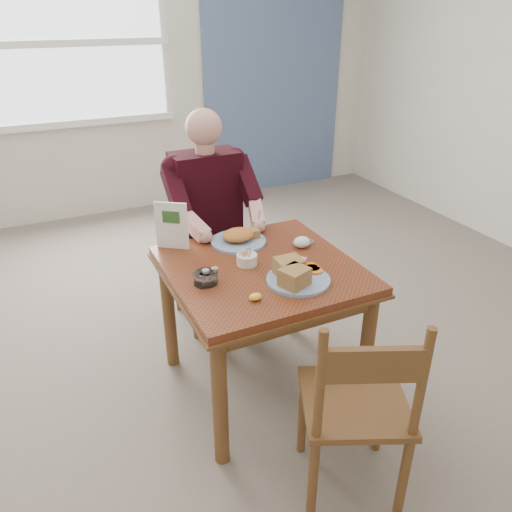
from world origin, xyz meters
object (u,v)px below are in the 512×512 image
table (262,285)px  diner (210,207)px  near_plate (295,275)px  chair_near (357,408)px  chair_far (208,251)px  far_plate (239,238)px

table → diner: bearing=90.0°
diner → near_plate: bearing=-85.5°
table → chair_near: (0.04, -0.78, -0.16)m
table → diner: diner is taller
table → chair_near: 0.80m
chair_far → far_plate: bearing=-89.1°
far_plate → diner: bearing=91.1°
chair_near → diner: bearing=91.6°
chair_far → chair_near: bearing=-88.4°
table → near_plate: (0.07, -0.21, 0.15)m
table → far_plate: bearing=88.5°
chair_near → diner: size_ratio=0.69×
diner → far_plate: bearing=-88.9°
far_plate → table: bearing=-91.5°
chair_far → chair_near: same height
diner → far_plate: (0.01, -0.42, -0.03)m
table → chair_far: chair_far is taller
far_plate → chair_far: bearing=90.9°
table → chair_far: (0.00, 0.80, -0.16)m
chair_far → diner: (0.00, -0.09, 0.33)m
chair_far → near_plate: size_ratio=2.65×
chair_far → diner: diner is taller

